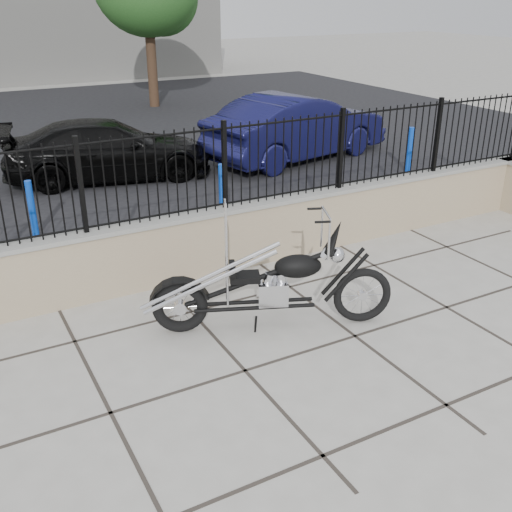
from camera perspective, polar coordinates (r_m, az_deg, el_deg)
name	(u,v)px	position (r m, az deg, el deg)	size (l,w,h in m)	color
ground_plane	(245,371)	(6.68, -1.04, -10.88)	(90.00, 90.00, 0.00)	#99968E
parking_lot	(36,141)	(17.96, -20.22, 10.21)	(30.00, 30.00, 0.00)	black
retaining_wall	(162,251)	(8.47, -8.95, 0.45)	(14.00, 0.36, 0.96)	gray
iron_fence	(157,177)	(8.11, -9.43, 7.47)	(14.00, 0.08, 1.20)	black
chopper_motorcycle	(268,265)	(7.09, 1.16, -0.86)	(2.80, 0.49, 1.68)	black
car_black	(108,150)	(13.63, -13.89, 9.78)	(1.80, 4.43, 1.29)	black
car_blue	(297,127)	(14.91, 3.95, 12.16)	(1.67, 4.80, 1.58)	#10113D
bollard_a	(32,208)	(10.74, -20.57, 4.27)	(0.12, 0.12, 0.96)	#0C29B8
bollard_b	(222,188)	(11.18, -3.28, 6.44)	(0.11, 0.11, 0.93)	blue
bollard_c	(410,150)	(14.20, 14.44, 9.74)	(0.12, 0.12, 1.03)	#0D1FC8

